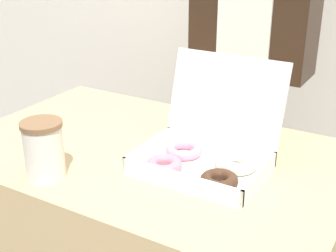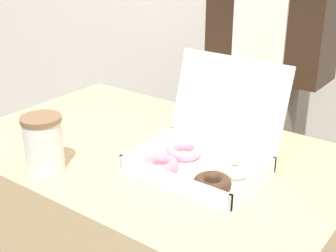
{
  "view_description": "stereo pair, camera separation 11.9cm",
  "coord_description": "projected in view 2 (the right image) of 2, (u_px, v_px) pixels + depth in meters",
  "views": [
    {
      "loc": [
        0.63,
        -0.97,
        1.32
      ],
      "look_at": [
        0.07,
        -0.02,
        0.86
      ],
      "focal_mm": 50.0,
      "sensor_mm": 36.0,
      "label": 1
    },
    {
      "loc": [
        0.73,
        -0.9,
        1.32
      ],
      "look_at": [
        0.07,
        -0.02,
        0.86
      ],
      "focal_mm": 50.0,
      "sensor_mm": 36.0,
      "label": 2
    }
  ],
  "objects": [
    {
      "name": "coffee_cup",
      "position": [
        44.0,
        144.0,
        1.15
      ],
      "size": [
        0.1,
        0.1,
        0.14
      ],
      "color": "silver",
      "rests_on": "table"
    },
    {
      "name": "person_customer",
      "position": [
        269.0,
        61.0,
        1.62
      ],
      "size": [
        0.41,
        0.23,
        1.63
      ],
      "color": "#665B51",
      "rests_on": "ground_plane"
    },
    {
      "name": "donut_box",
      "position": [
        205.0,
        154.0,
        1.16
      ],
      "size": [
        0.32,
        0.29,
        0.26
      ],
      "color": "white",
      "rests_on": "table"
    }
  ]
}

